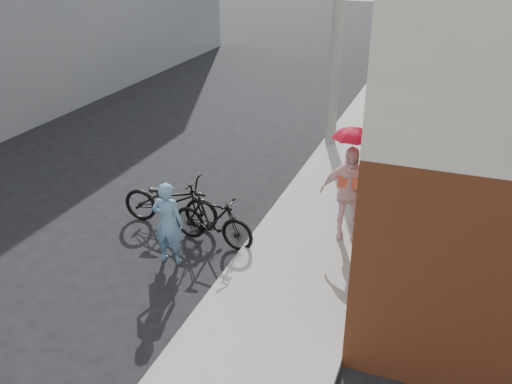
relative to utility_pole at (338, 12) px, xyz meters
The scene contains 11 objects.
ground 7.03m from the utility_pole, 100.39° to the right, with size 80.00×80.00×0.00m, color black.
sidewalk 5.37m from the utility_pole, 75.96° to the right, with size 2.20×24.00×0.12m, color #969590.
curb 5.28m from the utility_pole, 92.29° to the right, with size 0.12×24.00×0.12m, color #9E9E99.
utility_pole is the anchor object (origin of this frame).
officer 7.18m from the utility_pole, 101.26° to the right, with size 0.56×0.37×1.53m, color #6895B9.
bike_left 6.41m from the utility_pole, 109.83° to the right, with size 0.69×1.99×1.05m, color black.
bike_right 6.51m from the utility_pole, 98.28° to the right, with size 0.47×1.67×1.00m, color black.
kimono_woman 5.53m from the utility_pole, 73.13° to the right, with size 1.04×0.43×1.77m, color #FBD3D4.
parasol 5.10m from the utility_pole, 73.13° to the right, with size 0.71×0.71×0.63m, color #F11C46.
planter 4.96m from the utility_pole, 60.72° to the right, with size 0.34×0.34×0.18m, color black.
potted_plant 4.73m from the utility_pole, 60.72° to the right, with size 0.48×0.41×0.53m, color #38742E.
Camera 1 is at (4.08, -7.58, 5.28)m, focal length 38.00 mm.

